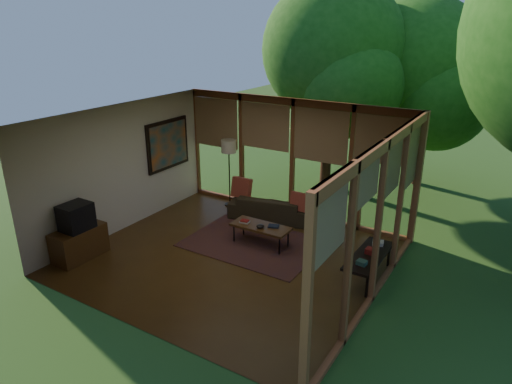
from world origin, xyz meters
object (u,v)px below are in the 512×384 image
Objects in this scene: television at (76,217)px; side_console at (365,256)px; sofa at (270,207)px; media_cabinet at (79,243)px; floor_lamp at (229,150)px; coffee_table at (261,227)px.

side_console is at bearing 24.02° from television.
media_cabinet reaches higher than sofa.
side_console is (4.85, 2.16, -0.44)m from television.
television is 0.33× the size of floor_lamp.
sofa is 1.34m from coffee_table.
media_cabinet is (-2.20, -3.50, 0.03)m from sofa.
floor_lamp is 4.32m from side_console.
media_cabinet is 3.50m from coffee_table.
floor_lamp is (-1.25, 0.18, 1.14)m from sofa.
media_cabinet is 3.95m from floor_lamp.
television is at bearing 45.10° from sofa.
television reaches higher than side_console.
floor_lamp is at bearing 75.60° from media_cabinet.
sofa is 2.99m from side_console.
television is (-2.18, -3.50, 0.58)m from sofa.
floor_lamp is at bearing -21.24° from sofa.
television is (0.02, 0.00, 0.55)m from media_cabinet.
floor_lamp is (0.92, 3.68, 0.56)m from television.
floor_lamp reaches higher than coffee_table.
floor_lamp reaches higher than television.
television is 0.39× the size of side_console.
sofa is 1.85× the size of media_cabinet.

